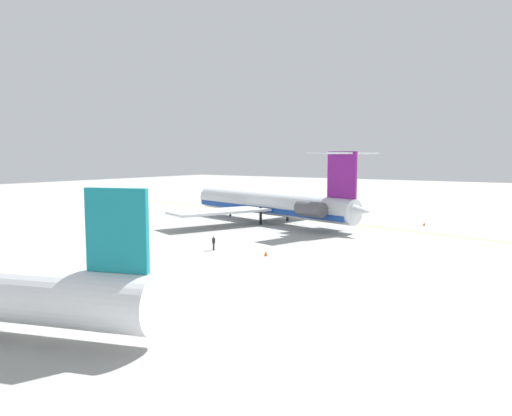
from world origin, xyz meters
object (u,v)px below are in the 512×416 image
object	(u,v)px
ground_crew_near_nose	(311,203)
safety_cone_nose	(266,253)
main_jetliner	(274,204)
ground_crew_portside	(214,241)
ground_crew_near_tail	(267,202)
safety_cone_wingtip	(140,216)
safety_cone_tail	(424,224)

from	to	relation	value
ground_crew_near_nose	safety_cone_nose	distance (m)	50.57
main_jetliner	ground_crew_portside	xyz separation A→B (m)	(-6.66, 23.90, -2.08)
ground_crew_near_tail	ground_crew_portside	size ratio (longest dim) A/B	1.08
ground_crew_portside	ground_crew_near_tail	bearing A→B (deg)	-155.72
safety_cone_nose	ground_crew_portside	bearing A→B (deg)	5.14
ground_crew_near_nose	safety_cone_wingtip	world-z (taller)	ground_crew_near_nose
ground_crew_near_nose	ground_crew_portside	world-z (taller)	ground_crew_near_nose
main_jetliner	ground_crew_near_tail	size ratio (longest dim) A/B	21.52
main_jetliner	ground_crew_near_nose	xyz separation A→B (m)	(5.55, -23.58, -2.03)
main_jetliner	ground_crew_near_tail	xyz separation A→B (m)	(14.32, -19.94, -1.99)
ground_crew_portside	safety_cone_nose	xyz separation A→B (m)	(-6.79, -0.61, -0.78)
ground_crew_near_nose	main_jetliner	bearing A→B (deg)	-131.16
ground_crew_near_tail	safety_cone_tail	xyz separation A→B (m)	(-35.50, 9.67, -0.87)
ground_crew_near_nose	safety_cone_tail	world-z (taller)	ground_crew_near_nose
safety_cone_nose	main_jetliner	bearing A→B (deg)	-60.01
ground_crew_near_nose	ground_crew_portside	bearing A→B (deg)	-129.98
ground_crew_near_nose	safety_cone_nose	xyz separation A→B (m)	(-18.99, 46.87, -0.82)
ground_crew_near_nose	safety_cone_wingtip	bearing A→B (deg)	-173.74
main_jetliner	safety_cone_nose	bearing A→B (deg)	135.39
safety_cone_wingtip	main_jetliner	bearing A→B (deg)	-161.68
safety_cone_wingtip	safety_cone_tail	bearing A→B (deg)	-157.96
safety_cone_nose	safety_cone_tail	distance (m)	34.44
main_jetliner	safety_cone_nose	xyz separation A→B (m)	(-13.44, 23.29, -2.86)
main_jetliner	safety_cone_tail	bearing A→B (deg)	-138.72
main_jetliner	safety_cone_tail	world-z (taller)	main_jetliner
safety_cone_wingtip	ground_crew_near_tail	bearing A→B (deg)	-107.65
main_jetliner	safety_cone_nose	distance (m)	27.04
ground_crew_near_nose	safety_cone_nose	bearing A→B (deg)	-122.34
ground_crew_portside	safety_cone_wingtip	bearing A→B (deg)	-119.94
main_jetliner	safety_cone_wingtip	world-z (taller)	main_jetliner
main_jetliner	safety_cone_tail	distance (m)	23.71
safety_cone_wingtip	safety_cone_nose	bearing A→B (deg)	156.83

